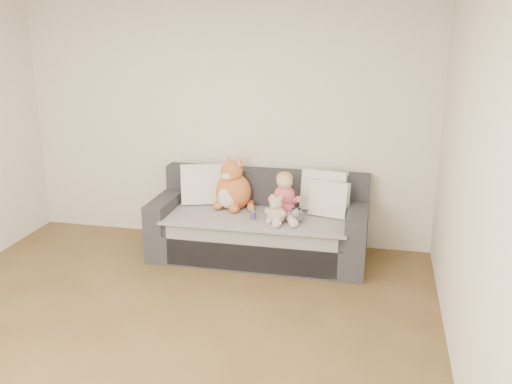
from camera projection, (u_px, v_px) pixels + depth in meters
room_shell at (151, 173)px, 4.22m from camera, size 5.00×5.00×5.00m
sofa at (260, 227)px, 5.95m from camera, size 2.20×0.94×0.85m
cushion_left at (203, 184)px, 6.14m from camera, size 0.51×0.35×0.44m
cushion_right_back at (324, 191)px, 5.90m from camera, size 0.49×0.28×0.44m
cushion_right_front at (329, 199)px, 5.75m from camera, size 0.42×0.26×0.37m
toddler at (284, 199)px, 5.68m from camera, size 0.33×0.49×0.48m
plush_cat at (233, 189)px, 5.98m from camera, size 0.44×0.40×0.58m
teddy_bear at (276, 212)px, 5.56m from camera, size 0.23×0.18×0.29m
plush_cow at (296, 215)px, 5.59m from camera, size 0.14×0.21×0.17m
sippy_cup at (253, 214)px, 5.69m from camera, size 0.09×0.06×0.10m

